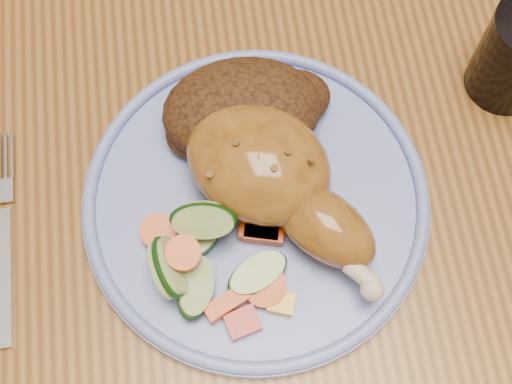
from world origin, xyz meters
The scene contains 8 objects.
ground centered at (0.00, 0.00, 0.00)m, with size 4.00×4.00×0.00m, color brown.
dining_table centered at (0.00, 0.00, 0.67)m, with size 0.90×1.40×0.75m.
plate centered at (-0.11, -0.06, 0.76)m, with size 0.27×0.27×0.01m, color #7286D7.
plate_rim centered at (-0.11, -0.06, 0.77)m, with size 0.27×0.27×0.01m, color #7286D7.
chicken_leg centered at (-0.09, -0.06, 0.79)m, with size 0.16×0.19×0.06m.
rice_pilaf centered at (-0.11, 0.01, 0.78)m, with size 0.14×0.09×0.05m.
vegetable_pile centered at (-0.15, -0.11, 0.78)m, with size 0.11×0.11×0.06m.
fork centered at (-0.30, -0.07, 0.75)m, with size 0.02×0.16×0.00m.
Camera 1 is at (-0.13, -0.26, 1.28)m, focal length 50.00 mm.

